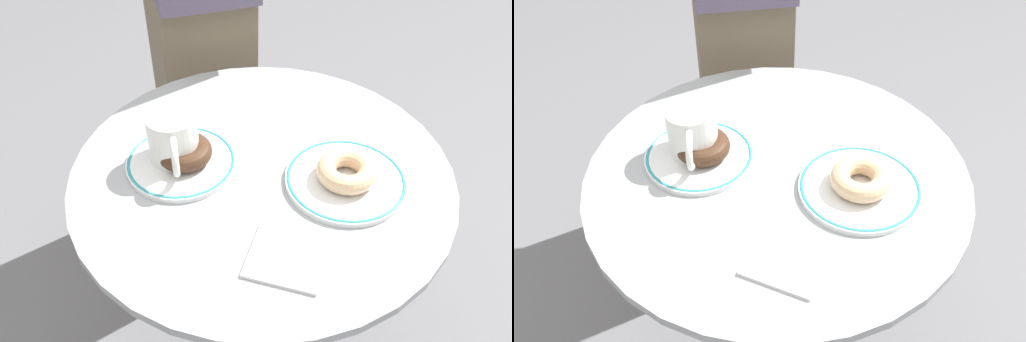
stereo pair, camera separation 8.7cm
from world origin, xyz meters
The scene contains 7 objects.
cafe_table centered at (0.00, 0.00, 0.49)m, with size 0.69×0.69×0.75m.
plate_left centered at (-0.15, 0.02, 0.75)m, with size 0.20×0.20×0.01m.
plate_right centered at (0.15, -0.03, 0.75)m, with size 0.21×0.21×0.01m.
donut_chocolate centered at (-0.14, 0.02, 0.78)m, with size 0.10×0.10×0.03m, color #422819.
donut_glazed centered at (0.15, -0.03, 0.78)m, with size 0.11×0.11×0.03m, color #E0B789.
paper_napkin centered at (0.04, -0.20, 0.75)m, with size 0.12×0.11×0.01m, color white.
coffee_mug centered at (-0.16, 0.03, 0.80)m, with size 0.09×0.14×0.10m.
Camera 2 is at (0.07, -0.74, 1.44)m, focal length 39.41 mm.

